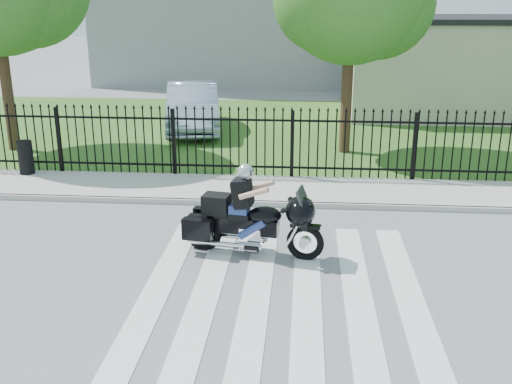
{
  "coord_description": "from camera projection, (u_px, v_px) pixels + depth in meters",
  "views": [
    {
      "loc": [
        0.28,
        -8.58,
        4.51
      ],
      "look_at": [
        -0.58,
        1.99,
        1.0
      ],
      "focal_mm": 42.0,
      "sensor_mm": 36.0,
      "label": 1
    }
  ],
  "objects": [
    {
      "name": "ground",
      "position": [
        282.0,
        291.0,
        9.56
      ],
      "size": [
        120.0,
        120.0,
        0.0
      ],
      "primitive_type": "plane",
      "color": "slate",
      "rests_on": "ground"
    },
    {
      "name": "curb",
      "position": [
        289.0,
        204.0,
        13.32
      ],
      "size": [
        40.0,
        0.12,
        0.12
      ],
      "primitive_type": "cube",
      "color": "#ADAAA3",
      "rests_on": "ground"
    },
    {
      "name": "litter_bin",
      "position": [
        26.0,
        157.0,
        15.3
      ],
      "size": [
        0.41,
        0.41,
        0.85
      ],
      "primitive_type": "cylinder",
      "rotation": [
        0.0,
        0.0,
        -0.08
      ],
      "color": "black",
      "rests_on": "sidewalk"
    },
    {
      "name": "motorcycle_rider",
      "position": [
        249.0,
        217.0,
        10.74
      ],
      "size": [
        2.6,
        1.14,
        1.73
      ],
      "rotation": [
        0.0,
        0.0,
        -0.18
      ],
      "color": "black",
      "rests_on": "ground"
    },
    {
      "name": "parked_car",
      "position": [
        193.0,
        107.0,
        20.57
      ],
      "size": [
        2.54,
        5.1,
        1.61
      ],
      "primitive_type": "imported",
      "rotation": [
        0.0,
        0.0,
        0.18
      ],
      "color": "#A7B5D2",
      "rests_on": "grass_strip"
    },
    {
      "name": "sidewalk",
      "position": [
        290.0,
        191.0,
        14.27
      ],
      "size": [
        40.0,
        2.0,
        0.12
      ],
      "primitive_type": "cube",
      "color": "#ADAAA3",
      "rests_on": "ground"
    },
    {
      "name": "building_low",
      "position": [
        476.0,
        68.0,
        23.61
      ],
      "size": [
        10.0,
        6.0,
        3.5
      ],
      "primitive_type": "cube",
      "color": "#C1B5A0",
      "rests_on": "ground"
    },
    {
      "name": "crosswalk",
      "position": [
        282.0,
        291.0,
        9.55
      ],
      "size": [
        5.0,
        5.5,
        0.01
      ],
      "primitive_type": null,
      "color": "silver",
      "rests_on": "ground"
    },
    {
      "name": "building_low_roof",
      "position": [
        482.0,
        19.0,
        23.02
      ],
      "size": [
        10.2,
        6.2,
        0.2
      ],
      "primitive_type": "cube",
      "color": "black",
      "rests_on": "building_low"
    },
    {
      "name": "grass_strip",
      "position": [
        296.0,
        130.0,
        20.91
      ],
      "size": [
        40.0,
        12.0,
        0.02
      ],
      "primitive_type": "cube",
      "color": "#325B1F",
      "rests_on": "ground"
    },
    {
      "name": "iron_fence",
      "position": [
        292.0,
        146.0,
        14.95
      ],
      "size": [
        26.0,
        0.04,
        1.8
      ],
      "color": "black",
      "rests_on": "ground"
    }
  ]
}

